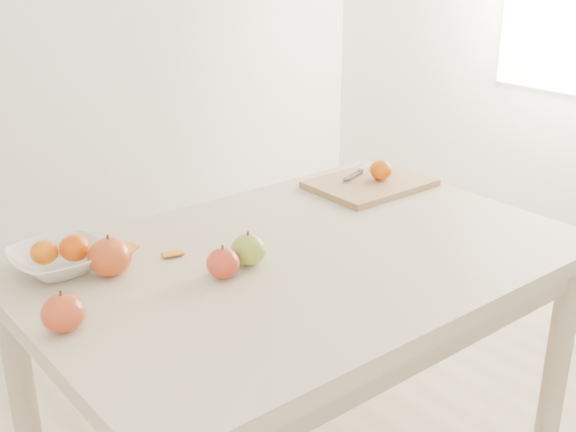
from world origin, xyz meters
TOP-DOWN VIEW (x-y plane):
  - table at (0.00, 0.00)m, footprint 1.20×0.80m
  - cutting_board at (0.42, 0.21)m, footprint 0.32×0.23m
  - board_tangerine at (0.45, 0.20)m, footprint 0.06×0.06m
  - fruit_bowl at (-0.45, 0.25)m, footprint 0.20×0.20m
  - bowl_tangerine_near at (-0.47, 0.26)m, footprint 0.06×0.06m
  - bowl_tangerine_far at (-0.42, 0.23)m, footprint 0.06×0.06m
  - orange_peel_a at (-0.30, 0.25)m, footprint 0.07×0.07m
  - orange_peel_b at (-0.23, 0.16)m, footprint 0.05×0.05m
  - paring_knife at (0.47, 0.28)m, footprint 0.17×0.07m
  - apple_green at (-0.13, 0.02)m, footprint 0.08×0.08m
  - apple_red_a at (-0.38, 0.16)m, footprint 0.09×0.09m
  - apple_red_d at (-0.54, 0.01)m, footprint 0.08×0.08m
  - apple_red_b at (-0.20, 0.01)m, footprint 0.07×0.07m

SIDE VIEW (x-z plane):
  - table at x=0.00m, z-range 0.28..1.03m
  - orange_peel_a at x=-0.30m, z-range 0.75..0.76m
  - orange_peel_b at x=-0.23m, z-range 0.75..0.76m
  - cutting_board at x=0.42m, z-range 0.75..0.77m
  - fruit_bowl at x=-0.45m, z-range 0.75..0.80m
  - paring_knife at x=0.47m, z-range 0.77..0.78m
  - apple_red_b at x=-0.20m, z-range 0.75..0.81m
  - apple_green at x=-0.13m, z-range 0.75..0.82m
  - apple_red_d at x=-0.54m, z-range 0.75..0.82m
  - apple_red_a at x=-0.38m, z-range 0.75..0.83m
  - bowl_tangerine_near at x=-0.47m, z-range 0.77..0.82m
  - board_tangerine at x=0.45m, z-range 0.77..0.82m
  - bowl_tangerine_far at x=-0.42m, z-range 0.77..0.83m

